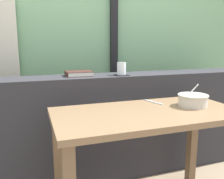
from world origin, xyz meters
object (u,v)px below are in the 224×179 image
(breakfast_table, at_px, (148,130))
(coaster_square, at_px, (121,75))
(closed_book, at_px, (79,74))
(fork_utensil, at_px, (154,102))
(juice_glass, at_px, (121,69))
(soup_bowl, at_px, (192,100))

(breakfast_table, xyz_separation_m, coaster_square, (0.02, 0.50, 0.28))
(closed_book, height_order, fork_utensil, closed_book)
(breakfast_table, xyz_separation_m, juice_glass, (0.02, 0.50, 0.33))
(juice_glass, xyz_separation_m, fork_utensil, (0.12, -0.32, -0.21))
(soup_bowl, bearing_deg, closed_book, 138.80)
(fork_utensil, bearing_deg, coaster_square, 91.75)
(fork_utensil, bearing_deg, closed_book, 119.25)
(coaster_square, relative_size, juice_glass, 1.01)
(breakfast_table, relative_size, soup_bowl, 5.91)
(breakfast_table, xyz_separation_m, soup_bowl, (0.34, 0.02, 0.16))
(coaster_square, xyz_separation_m, soup_bowl, (0.32, -0.48, -0.12))
(soup_bowl, distance_m, fork_utensil, 0.26)
(juice_glass, distance_m, closed_book, 0.34)
(closed_book, bearing_deg, soup_bowl, -41.20)
(juice_glass, relative_size, fork_utensil, 0.58)
(breakfast_table, relative_size, fork_utensil, 6.83)
(closed_book, relative_size, soup_bowl, 1.04)
(soup_bowl, xyz_separation_m, fork_utensil, (-0.20, 0.17, -0.04))
(fork_utensil, bearing_deg, juice_glass, 91.75)
(closed_book, distance_m, soup_bowl, 0.87)
(coaster_square, bearing_deg, juice_glass, 90.00)
(coaster_square, bearing_deg, soup_bowl, -56.66)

